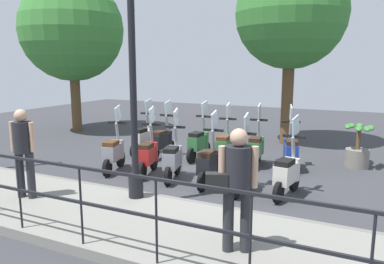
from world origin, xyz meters
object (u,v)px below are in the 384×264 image
(pedestrian_with_bag, at_px, (236,181))
(scooter_far_0, at_px, (291,151))
(scooter_far_1, at_px, (256,147))
(scooter_far_5, at_px, (143,138))
(lamp_post_near, at_px, (133,79))
(scooter_near_4, at_px, (148,154))
(scooter_near_5, at_px, (114,152))
(scooter_far_4, at_px, (162,140))
(scooter_near_3, at_px, (173,158))
(scooter_far_3, at_px, (199,142))
(tree_distant, at_px, (291,14))
(tree_large, at_px, (72,30))
(scooter_near_1, at_px, (242,168))
(potted_palm, at_px, (358,149))
(pedestrian_distant, at_px, (23,147))
(scooter_near_0, at_px, (287,172))
(scooter_far_2, at_px, (225,146))
(scooter_near_2, at_px, (209,163))

(pedestrian_with_bag, relative_size, scooter_far_0, 1.03)
(scooter_far_1, distance_m, scooter_far_5, 3.20)
(lamp_post_near, relative_size, scooter_near_4, 3.05)
(lamp_post_near, bearing_deg, pedestrian_with_bag, -116.20)
(pedestrian_with_bag, relative_size, scooter_near_5, 1.03)
(scooter_near_4, bearing_deg, scooter_far_4, 4.65)
(scooter_near_3, xyz_separation_m, scooter_far_3, (1.83, 0.21, 0.00))
(scooter_far_0, relative_size, scooter_far_1, 1.00)
(tree_distant, bearing_deg, scooter_far_4, 142.15)
(tree_large, distance_m, scooter_near_3, 8.05)
(scooter_near_4, height_order, scooter_far_0, same)
(scooter_near_3, xyz_separation_m, scooter_far_0, (1.87, -2.17, 0.00))
(scooter_near_1, bearing_deg, lamp_post_near, 130.25)
(potted_palm, height_order, scooter_near_3, scooter_near_3)
(pedestrian_distant, relative_size, tree_distant, 0.28)
(scooter_near_3, relative_size, scooter_near_5, 1.00)
(potted_palm, bearing_deg, lamp_post_near, 142.01)
(scooter_near_3, bearing_deg, scooter_far_1, -50.15)
(scooter_near_0, bearing_deg, tree_distant, 21.19)
(scooter_near_1, height_order, scooter_far_4, same)
(tree_large, xyz_separation_m, scooter_near_3, (-3.88, -6.26, -3.25))
(pedestrian_with_bag, relative_size, scooter_near_4, 1.03)
(scooter_near_5, xyz_separation_m, scooter_far_2, (1.72, -2.12, 0.00))
(tree_distant, height_order, scooter_near_4, tree_distant)
(lamp_post_near, xyz_separation_m, potted_palm, (4.46, -3.48, -1.80))
(tree_distant, height_order, scooter_near_0, tree_distant)
(pedestrian_distant, xyz_separation_m, potted_palm, (5.32, -5.23, -0.63))
(pedestrian_distant, height_order, tree_distant, tree_distant)
(scooter_near_5, relative_size, scooter_far_3, 1.00)
(scooter_near_3, xyz_separation_m, scooter_near_4, (0.09, 0.69, 0.00))
(scooter_near_2, height_order, scooter_far_3, same)
(pedestrian_with_bag, distance_m, scooter_far_1, 4.70)
(scooter_far_1, bearing_deg, lamp_post_near, 154.22)
(scooter_near_0, xyz_separation_m, scooter_far_1, (1.85, 1.14, 0.00))
(scooter_near_3, height_order, scooter_far_3, same)
(scooter_near_3, xyz_separation_m, scooter_far_5, (1.68, 1.86, 0.00))
(scooter_near_2, xyz_separation_m, scooter_far_0, (1.87, -1.32, 0.00))
(potted_palm, bearing_deg, tree_distant, 46.38)
(scooter_near_1, relative_size, scooter_far_1, 1.00)
(scooter_near_3, bearing_deg, scooter_far_3, -7.74)
(scooter_far_4, bearing_deg, scooter_far_5, 83.74)
(lamp_post_near, height_order, scooter_near_3, lamp_post_near)
(scooter_near_4, xyz_separation_m, scooter_far_4, (1.50, 0.50, 0.00))
(scooter_near_0, relative_size, scooter_near_4, 1.00)
(tree_distant, distance_m, scooter_near_1, 6.14)
(scooter_near_4, relative_size, scooter_far_1, 1.00)
(scooter_near_0, xyz_separation_m, scooter_near_3, (0.00, 2.47, 0.00))
(scooter_far_5, bearing_deg, lamp_post_near, -149.26)
(scooter_near_5, bearing_deg, scooter_near_0, -104.59)
(pedestrian_with_bag, distance_m, pedestrian_distant, 4.01)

